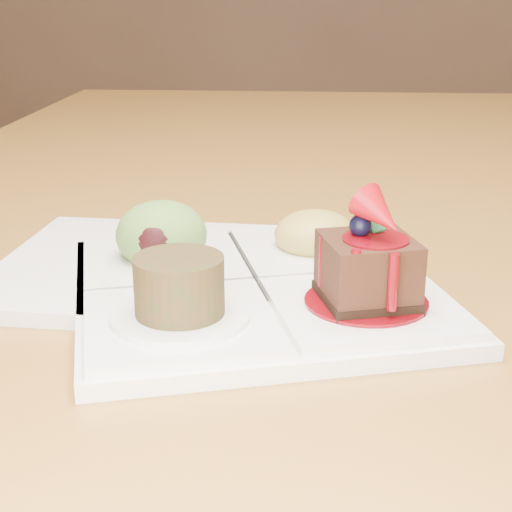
{
  "coord_description": "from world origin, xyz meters",
  "views": [
    {
      "loc": [
        0.02,
        -0.85,
        0.98
      ],
      "look_at": [
        -0.02,
        -0.3,
        0.79
      ],
      "focal_mm": 55.0,
      "sensor_mm": 36.0,
      "label": 1
    }
  ],
  "objects": [
    {
      "name": "dining_table",
      "position": [
        0.0,
        0.0,
        0.68
      ],
      "size": [
        1.0,
        1.8,
        0.75
      ],
      "color": "brown",
      "rests_on": "ground"
    },
    {
      "name": "sampler_plate",
      "position": [
        -0.03,
        -0.3,
        0.77
      ],
      "size": [
        0.33,
        0.33,
        0.1
      ],
      "rotation": [
        0.0,
        0.0,
        0.28
      ],
      "color": "white",
      "rests_on": "dining_table"
    },
    {
      "name": "second_plate",
      "position": [
        -0.12,
        -0.26,
        0.76
      ],
      "size": [
        0.24,
        0.24,
        0.01
      ],
      "primitive_type": "cube",
      "rotation": [
        0.0,
        0.0,
        -0.06
      ],
      "color": "white",
      "rests_on": "dining_table"
    }
  ]
}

